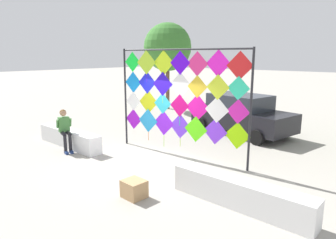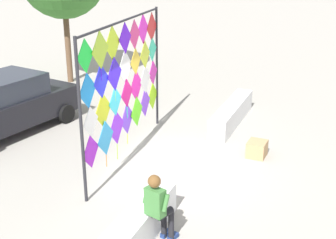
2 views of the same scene
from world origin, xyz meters
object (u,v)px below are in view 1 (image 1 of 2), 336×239
(kite_display_rack, at_px, (180,93))
(cardboard_box_large, at_px, (134,189))
(parked_car, at_px, (241,114))
(tree_palm_like, at_px, (167,48))
(seated_vendor, at_px, (65,127))

(kite_display_rack, bearing_deg, cardboard_box_large, -69.09)
(parked_car, height_order, tree_palm_like, tree_palm_like)
(cardboard_box_large, bearing_deg, tree_palm_like, 128.39)
(kite_display_rack, height_order, seated_vendor, kite_display_rack)
(kite_display_rack, xyz_separation_m, seated_vendor, (-3.28, -2.31, -1.24))
(kite_display_rack, bearing_deg, seated_vendor, -144.92)
(seated_vendor, relative_size, tree_palm_like, 0.28)
(parked_car, relative_size, tree_palm_like, 0.88)
(kite_display_rack, distance_m, seated_vendor, 4.20)
(cardboard_box_large, distance_m, tree_palm_like, 13.06)
(seated_vendor, bearing_deg, kite_display_rack, 35.08)
(parked_car, distance_m, tree_palm_like, 7.73)
(cardboard_box_large, height_order, tree_palm_like, tree_palm_like)
(parked_car, relative_size, cardboard_box_large, 8.92)
(seated_vendor, height_order, parked_car, parked_car)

